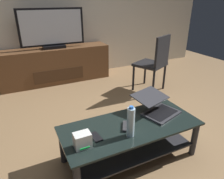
# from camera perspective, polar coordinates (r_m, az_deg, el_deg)

# --- Properties ---
(ground_plane) EXTENTS (7.68, 7.68, 0.00)m
(ground_plane) POSITION_cam_1_polar(r_m,az_deg,el_deg) (2.31, 4.88, -15.36)
(ground_plane) COLOR olive
(back_wall) EXTENTS (6.40, 0.12, 2.80)m
(back_wall) POSITION_cam_1_polar(r_m,az_deg,el_deg) (4.20, -14.00, 22.47)
(back_wall) COLOR beige
(back_wall) RESTS_ON ground
(coffee_table) EXTENTS (1.29, 0.56, 0.38)m
(coffee_table) POSITION_cam_1_polar(r_m,az_deg,el_deg) (2.02, 5.05, -12.49)
(coffee_table) COLOR black
(coffee_table) RESTS_ON ground
(media_cabinet) EXTENTS (1.96, 0.44, 0.64)m
(media_cabinet) POSITION_cam_1_polar(r_m,az_deg,el_deg) (4.00, -15.15, 6.52)
(media_cabinet) COLOR brown
(media_cabinet) RESTS_ON ground
(television) EXTENTS (1.11, 0.20, 0.67)m
(television) POSITION_cam_1_polar(r_m,az_deg,el_deg) (3.84, -16.14, 15.61)
(television) COLOR black
(television) RESTS_ON media_cabinet
(dining_chair) EXTENTS (0.58, 0.58, 0.93)m
(dining_chair) POSITION_cam_1_polar(r_m,az_deg,el_deg) (3.46, 11.71, 7.69)
(dining_chair) COLOR black
(dining_chair) RESTS_ON ground
(laptop) EXTENTS (0.45, 0.49, 0.17)m
(laptop) POSITION_cam_1_polar(r_m,az_deg,el_deg) (2.17, 12.19, -4.55)
(laptop) COLOR #333338
(laptop) RESTS_ON coffee_table
(router_box) EXTENTS (0.13, 0.10, 0.13)m
(router_box) POSITION_cam_1_polar(r_m,az_deg,el_deg) (1.68, -8.15, -13.69)
(router_box) COLOR white
(router_box) RESTS_ON coffee_table
(water_bottle_near) EXTENTS (0.07, 0.07, 0.28)m
(water_bottle_near) POSITION_cam_1_polar(r_m,az_deg,el_deg) (1.75, 5.18, -8.92)
(water_bottle_near) COLOR silver
(water_bottle_near) RESTS_ON coffee_table
(cell_phone) EXTENTS (0.08, 0.15, 0.01)m
(cell_phone) POSITION_cam_1_polar(r_m,az_deg,el_deg) (1.80, -4.47, -12.84)
(cell_phone) COLOR black
(cell_phone) RESTS_ON coffee_table
(tv_remote) EXTENTS (0.12, 0.16, 0.02)m
(tv_remote) POSITION_cam_1_polar(r_m,az_deg,el_deg) (1.91, 3.65, -10.06)
(tv_remote) COLOR #2D2D30
(tv_remote) RESTS_ON coffee_table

